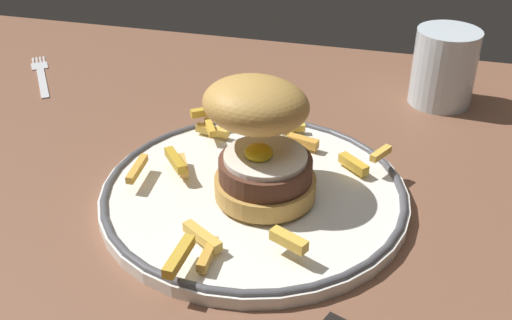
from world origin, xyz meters
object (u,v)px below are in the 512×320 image
burger (262,136)px  fork (41,74)px  dinner_plate (256,193)px  water_glass (443,72)px

burger → fork: burger is taller
dinner_plate → fork: size_ratio=2.35×
dinner_plate → water_glass: water_glass is taller
dinner_plate → burger: (0.53, 0.03, 6.43)cm
burger → water_glass: bearing=58.5°
burger → fork: 42.76cm
dinner_plate → fork: 41.74cm
burger → fork: bearing=150.1°
water_glass → fork: water_glass is taller
dinner_plate → burger: 6.45cm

